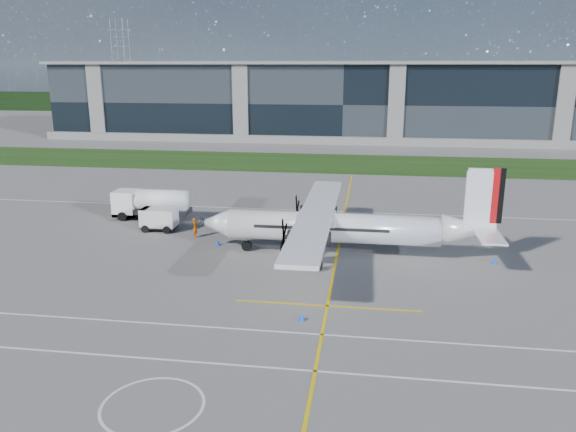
{
  "coord_description": "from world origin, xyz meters",
  "views": [
    {
      "loc": [
        5.28,
        -39.17,
        14.93
      ],
      "look_at": [
        -1.24,
        5.68,
        2.69
      ],
      "focal_mm": 35.0,
      "sensor_mm": 36.0,
      "label": 1
    }
  ],
  "objects_px": {
    "safety_cone_stbdwing": "(326,211)",
    "safety_cone_portwing": "(302,316)",
    "pylon_west": "(122,65)",
    "turboprop_aircraft": "(344,211)",
    "fuel_tanker_truck": "(146,204)",
    "safety_cone_tail": "(495,260)",
    "safety_cone_nose_stbd": "(218,242)",
    "baggage_tug": "(159,219)",
    "ground_crew_person": "(195,226)"
  },
  "relations": [
    {
      "from": "fuel_tanker_truck",
      "to": "safety_cone_tail",
      "type": "distance_m",
      "value": 32.99
    },
    {
      "from": "pylon_west",
      "to": "safety_cone_portwing",
      "type": "distance_m",
      "value": 178.72
    },
    {
      "from": "safety_cone_tail",
      "to": "safety_cone_portwing",
      "type": "relative_size",
      "value": 1.0
    },
    {
      "from": "fuel_tanker_truck",
      "to": "safety_cone_tail",
      "type": "height_order",
      "value": "fuel_tanker_truck"
    },
    {
      "from": "baggage_tug",
      "to": "safety_cone_stbdwing",
      "type": "relative_size",
      "value": 6.88
    },
    {
      "from": "turboprop_aircraft",
      "to": "safety_cone_stbdwing",
      "type": "xyz_separation_m",
      "value": [
        -2.43,
        13.11,
        -3.48
      ]
    },
    {
      "from": "safety_cone_tail",
      "to": "safety_cone_stbdwing",
      "type": "bearing_deg",
      "value": 136.67
    },
    {
      "from": "safety_cone_nose_stbd",
      "to": "safety_cone_stbdwing",
      "type": "distance_m",
      "value": 14.61
    },
    {
      "from": "fuel_tanker_truck",
      "to": "turboprop_aircraft",
      "type": "bearing_deg",
      "value": -22.93
    },
    {
      "from": "baggage_tug",
      "to": "safety_cone_tail",
      "type": "relative_size",
      "value": 6.88
    },
    {
      "from": "turboprop_aircraft",
      "to": "safety_cone_stbdwing",
      "type": "height_order",
      "value": "turboprop_aircraft"
    },
    {
      "from": "safety_cone_tail",
      "to": "safety_cone_portwing",
      "type": "bearing_deg",
      "value": -138.28
    },
    {
      "from": "pylon_west",
      "to": "turboprop_aircraft",
      "type": "height_order",
      "value": "pylon_west"
    },
    {
      "from": "safety_cone_tail",
      "to": "safety_cone_portwing",
      "type": "xyz_separation_m",
      "value": [
        -13.61,
        -12.14,
        0.0
      ]
    },
    {
      "from": "pylon_west",
      "to": "safety_cone_stbdwing",
      "type": "relative_size",
      "value": 60.0
    },
    {
      "from": "safety_cone_portwing",
      "to": "baggage_tug",
      "type": "bearing_deg",
      "value": 132.11
    },
    {
      "from": "ground_crew_person",
      "to": "safety_cone_tail",
      "type": "relative_size",
      "value": 4.08
    },
    {
      "from": "fuel_tanker_truck",
      "to": "pylon_west",
      "type": "bearing_deg",
      "value": 114.78
    },
    {
      "from": "safety_cone_portwing",
      "to": "safety_cone_stbdwing",
      "type": "bearing_deg",
      "value": 91.22
    },
    {
      "from": "pylon_west",
      "to": "safety_cone_portwing",
      "type": "relative_size",
      "value": 60.0
    },
    {
      "from": "turboprop_aircraft",
      "to": "fuel_tanker_truck",
      "type": "xyz_separation_m",
      "value": [
        -20.06,
        8.49,
        -2.23
      ]
    },
    {
      "from": "turboprop_aircraft",
      "to": "safety_cone_portwing",
      "type": "height_order",
      "value": "turboprop_aircraft"
    },
    {
      "from": "safety_cone_stbdwing",
      "to": "safety_cone_portwing",
      "type": "distance_m",
      "value": 25.49
    },
    {
      "from": "safety_cone_nose_stbd",
      "to": "safety_cone_tail",
      "type": "xyz_separation_m",
      "value": [
        22.47,
        -1.34,
        0.0
      ]
    },
    {
      "from": "turboprop_aircraft",
      "to": "baggage_tug",
      "type": "xyz_separation_m",
      "value": [
        -17.34,
        4.72,
        -2.7
      ]
    },
    {
      "from": "pylon_west",
      "to": "turboprop_aircraft",
      "type": "distance_m",
      "value": 168.52
    },
    {
      "from": "safety_cone_portwing",
      "to": "safety_cone_tail",
      "type": "bearing_deg",
      "value": 41.72
    },
    {
      "from": "pylon_west",
      "to": "safety_cone_portwing",
      "type": "xyz_separation_m",
      "value": [
        81.64,
        -158.3,
        -14.75
      ]
    },
    {
      "from": "fuel_tanker_truck",
      "to": "safety_cone_nose_stbd",
      "type": "height_order",
      "value": "fuel_tanker_truck"
    },
    {
      "from": "safety_cone_tail",
      "to": "safety_cone_nose_stbd",
      "type": "bearing_deg",
      "value": 176.59
    },
    {
      "from": "fuel_tanker_truck",
      "to": "baggage_tug",
      "type": "relative_size",
      "value": 2.32
    },
    {
      "from": "safety_cone_stbdwing",
      "to": "baggage_tug",
      "type": "bearing_deg",
      "value": -150.63
    },
    {
      "from": "baggage_tug",
      "to": "safety_cone_stbdwing",
      "type": "xyz_separation_m",
      "value": [
        14.91,
        8.39,
        -0.78
      ]
    },
    {
      "from": "safety_cone_stbdwing",
      "to": "ground_crew_person",
      "type": "bearing_deg",
      "value": -137.29
    },
    {
      "from": "baggage_tug",
      "to": "safety_cone_tail",
      "type": "distance_m",
      "value": 29.49
    },
    {
      "from": "safety_cone_tail",
      "to": "turboprop_aircraft",
      "type": "bearing_deg",
      "value": 178.84
    },
    {
      "from": "pylon_west",
      "to": "fuel_tanker_truck",
      "type": "bearing_deg",
      "value": -65.22
    },
    {
      "from": "pylon_west",
      "to": "turboprop_aircraft",
      "type": "relative_size",
      "value": 1.21
    },
    {
      "from": "fuel_tanker_truck",
      "to": "safety_cone_nose_stbd",
      "type": "distance_m",
      "value": 11.96
    },
    {
      "from": "safety_cone_portwing",
      "to": "fuel_tanker_truck",
      "type": "bearing_deg",
      "value": 131.07
    },
    {
      "from": "ground_crew_person",
      "to": "safety_cone_portwing",
      "type": "relative_size",
      "value": 4.08
    },
    {
      "from": "safety_cone_portwing",
      "to": "turboprop_aircraft",
      "type": "bearing_deg",
      "value": 81.34
    },
    {
      "from": "turboprop_aircraft",
      "to": "safety_cone_stbdwing",
      "type": "bearing_deg",
      "value": 100.48
    },
    {
      "from": "baggage_tug",
      "to": "safety_cone_tail",
      "type": "height_order",
      "value": "baggage_tug"
    },
    {
      "from": "pylon_west",
      "to": "safety_cone_tail",
      "type": "height_order",
      "value": "pylon_west"
    },
    {
      "from": "ground_crew_person",
      "to": "pylon_west",
      "type": "bearing_deg",
      "value": 19.51
    },
    {
      "from": "ground_crew_person",
      "to": "safety_cone_stbdwing",
      "type": "relative_size",
      "value": 4.08
    },
    {
      "from": "turboprop_aircraft",
      "to": "safety_cone_nose_stbd",
      "type": "height_order",
      "value": "turboprop_aircraft"
    },
    {
      "from": "turboprop_aircraft",
      "to": "safety_cone_nose_stbd",
      "type": "distance_m",
      "value": 11.35
    },
    {
      "from": "ground_crew_person",
      "to": "safety_cone_nose_stbd",
      "type": "relative_size",
      "value": 4.08
    }
  ]
}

